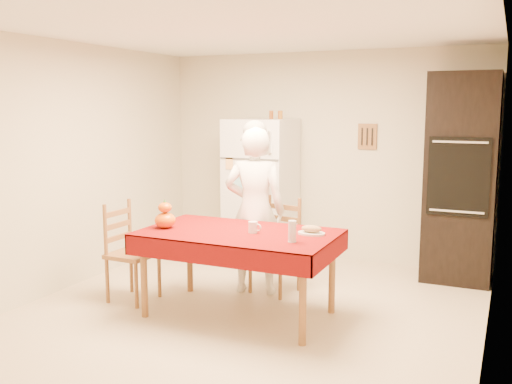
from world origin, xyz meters
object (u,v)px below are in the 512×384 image
Objects in this scene: bread_plate at (311,233)px; coffee_mug at (253,227)px; seated_woman at (255,211)px; pumpkin_lower at (165,220)px; chair_far at (278,241)px; wine_glass at (292,231)px; dining_table at (239,239)px; oven_cabinet at (461,178)px; refrigerator at (261,189)px; chair_left at (127,248)px.

coffee_mug is at bearing -162.73° from bread_plate.
seated_woman is 0.95m from pumpkin_lower.
coffee_mug is 0.51m from bread_plate.
chair_far is 0.40m from seated_woman.
chair_far reaches higher than wine_glass.
chair_far is 1.14m from wine_glass.
bread_plate reaches higher than dining_table.
oven_cabinet is 2.08m from bread_plate.
refrigerator is 1.31m from seated_woman.
chair_far is (-1.61, -1.13, -0.59)m from oven_cabinet.
seated_woman is at bearing 146.97° from bread_plate.
wine_glass reaches higher than bread_plate.
wine_glass reaches higher than dining_table.
pumpkin_lower is at bearing -170.02° from coffee_mug.
coffee_mug is 0.53× the size of pumpkin_lower.
wine_glass is 0.73× the size of bread_plate.
chair_left is 1.33m from coffee_mug.
chair_far reaches higher than dining_table.
chair_left is (-2.83, -1.98, -0.59)m from oven_cabinet.
pumpkin_lower is at bearing 178.46° from wine_glass.
bread_plate is at bearing 133.76° from seated_woman.
oven_cabinet is 2.38m from wine_glass.
bread_plate is (0.56, -0.63, 0.26)m from chair_far.
chair_left reaches higher than dining_table.
oven_cabinet reaches higher than bread_plate.
pumpkin_lower is (0.49, -0.08, 0.33)m from chair_left.
chair_far is 0.89m from bread_plate.
chair_left is at bearing -133.66° from chair_far.
chair_far is at bearing -58.37° from refrigerator.
bread_plate is at bearing -81.65° from chair_left.
seated_woman is 6.92× the size of bread_plate.
wine_glass is (1.24, -0.03, 0.02)m from pumpkin_lower.
oven_cabinet is 12.50× the size of wine_glass.
refrigerator reaches higher than bread_plate.
chair_far is at bearing 85.87° from dining_table.
oven_cabinet reaches higher than wine_glass.
bread_plate is (1.78, 0.21, 0.26)m from chair_left.
chair_far is 5.01× the size of pumpkin_lower.
oven_cabinet reaches higher than coffee_mug.
dining_table is at bearing -178.57° from coffee_mug.
pumpkin_lower reaches higher than dining_table.
dining_table is 1.18m from chair_left.
refrigerator is at bearing 125.60° from bread_plate.
coffee_mug reaches higher than dining_table.
oven_cabinet is at bearing 41.29° from pumpkin_lower.
refrigerator reaches higher than chair_left.
chair_left is 9.50× the size of coffee_mug.
chair_far is at bearing -157.32° from seated_woman.
chair_left is at bearing 170.75° from pumpkin_lower.
coffee_mug is at bearing 99.92° from seated_woman.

